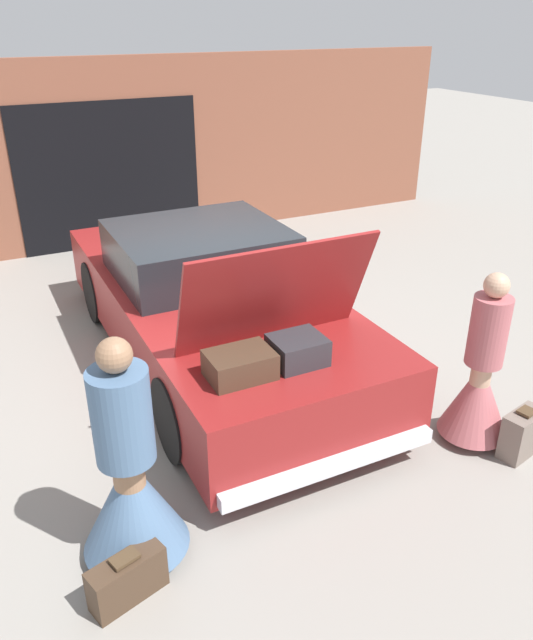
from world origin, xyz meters
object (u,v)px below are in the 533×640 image
car (210,304)px  suitcase_beside_right_person (522,434)px  person_left (130,485)px  suitcase_beside_left_person (127,578)px  person_right (479,384)px

car → suitcase_beside_right_person: 3.21m
person_left → suitcase_beside_right_person: bearing=85.5°
suitcase_beside_left_person → person_right: bearing=5.7°
suitcase_beside_right_person → person_left: bearing=173.2°
person_right → suitcase_beside_right_person: person_right is taller
suitcase_beside_left_person → suitcase_beside_right_person: (3.32, -0.04, 0.05)m
person_right → suitcase_beside_right_person: size_ratio=3.53×
person_left → suitcase_beside_right_person: 3.21m
car → person_right: car is taller
car → suitcase_beside_right_person: size_ratio=11.00×
car → suitcase_beside_left_person: size_ratio=9.21×
car → suitcase_beside_left_person: (-1.64, -2.66, -0.46)m
person_right → suitcase_beside_left_person: bearing=95.8°
person_left → suitcase_beside_left_person: person_left is taller
person_right → suitcase_beside_right_person: 0.53m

